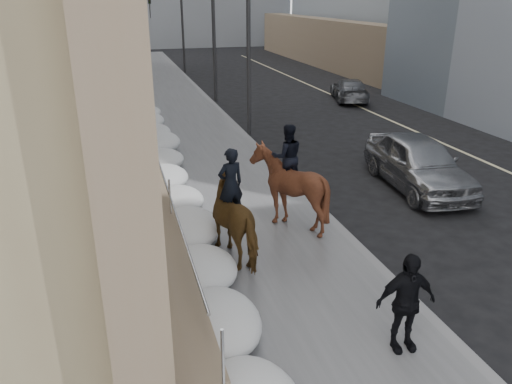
% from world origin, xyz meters
% --- Properties ---
extents(ground, '(140.00, 140.00, 0.00)m').
position_xyz_m(ground, '(0.00, 0.00, 0.00)').
color(ground, black).
rests_on(ground, ground).
extents(sidewalk, '(5.00, 80.00, 0.12)m').
position_xyz_m(sidewalk, '(0.00, 10.00, 0.06)').
color(sidewalk, '#565658').
rests_on(sidewalk, ground).
extents(curb, '(0.24, 80.00, 0.12)m').
position_xyz_m(curb, '(2.62, 10.00, 0.06)').
color(curb, slate).
rests_on(curb, ground).
extents(lane_line, '(0.15, 70.00, 0.01)m').
position_xyz_m(lane_line, '(10.50, 10.00, 0.01)').
color(lane_line, '#BFB78C').
rests_on(lane_line, ground).
extents(streetlight_mid, '(1.71, 0.24, 8.00)m').
position_xyz_m(streetlight_mid, '(2.74, 14.00, 4.58)').
color(streetlight_mid, '#2D2D30').
rests_on(streetlight_mid, ground).
extents(streetlight_far, '(1.71, 0.24, 8.00)m').
position_xyz_m(streetlight_far, '(2.74, 34.00, 4.58)').
color(streetlight_far, '#2D2D30').
rests_on(streetlight_far, ground).
extents(traffic_signal, '(4.10, 0.22, 6.00)m').
position_xyz_m(traffic_signal, '(2.07, 22.00, 4.00)').
color(traffic_signal, '#2D2D30').
rests_on(traffic_signal, ground).
extents(snow_bank, '(1.70, 18.10, 0.76)m').
position_xyz_m(snow_bank, '(-1.42, 8.11, 0.47)').
color(snow_bank, silver).
rests_on(snow_bank, sidewalk).
extents(mounted_horse_left, '(1.58, 2.46, 2.62)m').
position_xyz_m(mounted_horse_left, '(-0.33, 2.88, 1.15)').
color(mounted_horse_left, '#4F3517').
rests_on(mounted_horse_left, sidewalk).
extents(mounted_horse_right, '(1.95, 2.14, 2.74)m').
position_xyz_m(mounted_horse_right, '(1.31, 4.19, 1.30)').
color(mounted_horse_right, '#412012').
rests_on(mounted_horse_right, sidewalk).
extents(pedestrian, '(1.11, 0.52, 1.85)m').
position_xyz_m(pedestrian, '(1.57, -1.15, 1.04)').
color(pedestrian, black).
rests_on(pedestrian, sidewalk).
extents(car_silver, '(2.52, 5.23, 1.72)m').
position_xyz_m(car_silver, '(6.42, 5.98, 0.86)').
color(car_silver, '#95979C').
rests_on(car_silver, ground).
extents(car_grey, '(3.01, 4.84, 1.31)m').
position_xyz_m(car_grey, '(10.73, 19.89, 0.65)').
color(car_grey, '#585A5F').
rests_on(car_grey, ground).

